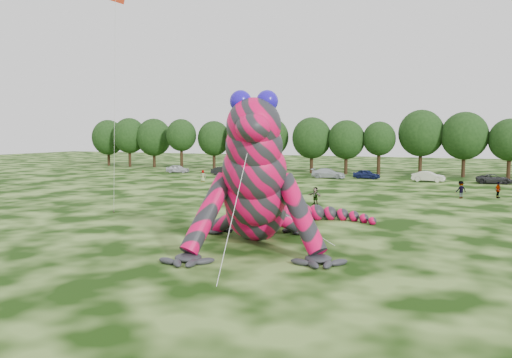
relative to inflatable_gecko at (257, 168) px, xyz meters
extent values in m
plane|color=#16330A|center=(-1.38, -4.58, -4.61)|extent=(240.00, 240.00, 0.00)
cylinder|color=silver|center=(-13.47, 3.02, 3.80)|extent=(0.02, 0.02, 17.71)
cylinder|color=#382314|center=(-15.39, 5.01, -4.49)|extent=(0.08, 0.08, 0.24)
imported|color=silver|center=(-32.91, 44.19, -3.93)|extent=(4.19, 2.17, 1.36)
imported|color=black|center=(-23.57, 43.02, -3.94)|extent=(4.06, 1.43, 1.34)
imported|color=#9A1308|center=(-16.91, 43.40, -3.86)|extent=(5.49, 2.67, 1.50)
imported|color=silver|center=(-6.43, 43.99, -3.88)|extent=(5.16, 2.29, 1.47)
imported|color=#151E4F|center=(-0.91, 45.33, -3.94)|extent=(4.20, 2.31, 1.35)
imported|color=silver|center=(7.90, 44.05, -3.88)|extent=(4.55, 1.87, 1.47)
imported|color=#29292C|center=(16.29, 44.46, -3.98)|extent=(4.76, 2.54, 1.27)
imported|color=gray|center=(15.80, 28.32, -3.76)|extent=(0.87, 1.07, 1.70)
imported|color=gray|center=(-0.68, 16.38, -3.76)|extent=(1.64, 1.14, 1.70)
imported|color=gray|center=(12.18, 26.55, -3.69)|extent=(1.36, 1.22, 1.84)
imported|color=gray|center=(-21.43, 32.11, -3.80)|extent=(0.90, 0.69, 1.63)
imported|color=gray|center=(-11.21, 19.39, -3.70)|extent=(0.57, 0.74, 1.82)
imported|color=gray|center=(-6.05, 19.94, -3.83)|extent=(0.95, 0.96, 1.56)
camera|label=1|loc=(12.18, -29.53, 2.27)|focal=35.00mm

